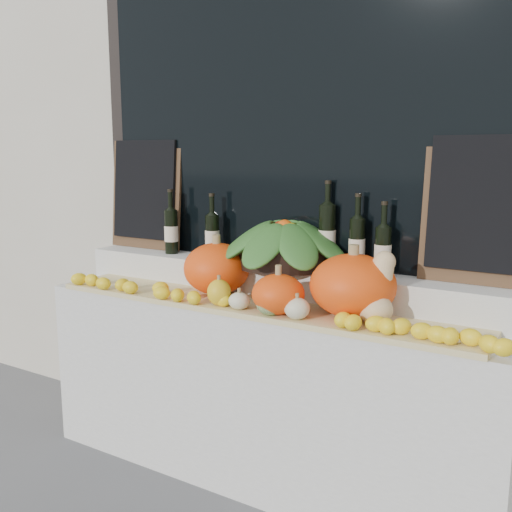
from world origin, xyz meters
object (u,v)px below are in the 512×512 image
pumpkin_right (353,285)px  wine_bottle_tall (327,236)px  pumpkin_left (217,268)px  butternut_squash (379,293)px  produce_bowl (285,243)px

pumpkin_right → wine_bottle_tall: size_ratio=0.87×
pumpkin_right → wine_bottle_tall: (-0.24, 0.27, 0.16)m
pumpkin_left → butternut_squash: (0.84, -0.07, -0.00)m
butternut_squash → produce_bowl: size_ratio=0.41×
pumpkin_right → produce_bowl: 0.50m
pumpkin_left → produce_bowl: 0.35m
pumpkin_left → wine_bottle_tall: (0.47, 0.24, 0.17)m
pumpkin_right → produce_bowl: size_ratio=0.52×
pumpkin_right → wine_bottle_tall: bearing=131.7°
pumpkin_right → butternut_squash: (0.12, -0.04, -0.01)m
pumpkin_left → butternut_squash: size_ratio=1.13×
pumpkin_left → produce_bowl: (0.28, 0.18, 0.12)m
produce_bowl → wine_bottle_tall: (0.19, 0.07, 0.04)m
produce_bowl → pumpkin_left: bearing=-148.0°
butternut_squash → wine_bottle_tall: bearing=139.9°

